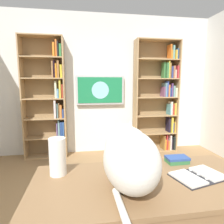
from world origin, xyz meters
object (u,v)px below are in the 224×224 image
(bookshelf_left, at_px, (160,98))
(wall_mounted_tv, at_px, (100,90))
(cat, at_px, (130,156))
(desk, at_px, (147,200))
(paper_towel_roll, at_px, (58,157))
(bookshelf_right, at_px, (49,99))
(open_binder, at_px, (198,176))
(desk_book_stack, at_px, (177,160))

(bookshelf_left, distance_m, wall_mounted_tv, 1.23)
(cat, bearing_deg, desk, -168.37)
(paper_towel_roll, bearing_deg, bookshelf_right, -80.35)
(bookshelf_left, bearing_deg, open_binder, 72.19)
(wall_mounted_tv, xyz_separation_m, desk, (-0.02, 2.71, -0.60))
(bookshelf_left, xyz_separation_m, open_binder, (0.84, 2.62, -0.30))
(cat, relative_size, paper_towel_roll, 2.37)
(desk, distance_m, open_binder, 0.38)
(bookshelf_left, xyz_separation_m, bookshelf_right, (2.17, 0.00, 0.02))
(desk_book_stack, bearing_deg, bookshelf_right, -61.28)
(desk, bearing_deg, desk_book_stack, -142.50)
(cat, xyz_separation_m, paper_towel_roll, (0.44, -0.22, -0.06))
(bookshelf_right, height_order, paper_towel_roll, bookshelf_right)
(wall_mounted_tv, relative_size, desk_book_stack, 5.52)
(desk, height_order, open_binder, open_binder)
(desk, bearing_deg, bookshelf_left, -114.43)
(open_binder, bearing_deg, desk, 1.89)
(desk, distance_m, paper_towel_roll, 0.64)
(cat, xyz_separation_m, open_binder, (-0.47, -0.04, -0.18))
(desk, xyz_separation_m, cat, (0.12, 0.02, 0.31))
(desk_book_stack, bearing_deg, wall_mounted_tv, -81.93)
(bookshelf_right, height_order, wall_mounted_tv, bookshelf_right)
(desk, distance_m, cat, 0.33)
(bookshelf_left, distance_m, paper_towel_roll, 3.00)
(bookshelf_left, distance_m, cat, 2.97)
(desk, xyz_separation_m, open_binder, (-0.35, -0.01, 0.13))
(bookshelf_left, distance_m, open_binder, 2.77)
(open_binder, height_order, paper_towel_roll, paper_towel_roll)
(bookshelf_right, distance_m, wall_mounted_tv, 0.97)
(desk, bearing_deg, bookshelf_right, -69.72)
(cat, xyz_separation_m, desk_book_stack, (-0.45, -0.28, -0.16))
(bookshelf_left, relative_size, desk_book_stack, 13.11)
(bookshelf_right, relative_size, cat, 3.70)
(wall_mounted_tv, xyz_separation_m, cat, (0.10, 2.74, -0.29))
(cat, height_order, paper_towel_roll, cat)
(desk, height_order, paper_towel_roll, paper_towel_roll)
(bookshelf_left, relative_size, paper_towel_roll, 8.76)
(wall_mounted_tv, distance_m, open_binder, 2.77)
(wall_mounted_tv, bearing_deg, open_binder, 97.85)
(bookshelf_right, relative_size, desk_book_stack, 13.10)
(bookshelf_left, xyz_separation_m, desk_book_stack, (0.86, 2.38, -0.29))
(bookshelf_right, distance_m, desk_book_stack, 2.73)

